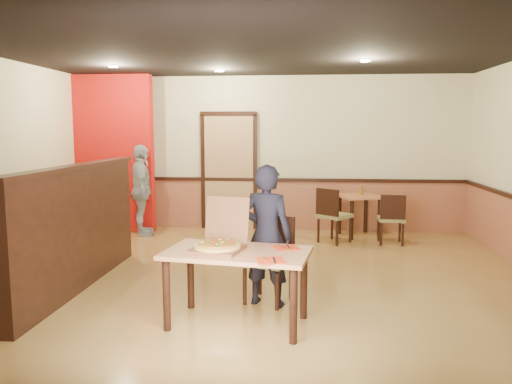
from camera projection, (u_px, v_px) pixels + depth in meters
The scene contains 23 objects.
floor at pixel (253, 287), 5.85m from camera, with size 7.00×7.00×0.00m, color #A67E40.
ceiling at pixel (253, 42), 5.50m from camera, with size 7.00×7.00×0.00m, color black.
wall_back at pixel (272, 153), 9.13m from camera, with size 7.00×7.00×0.00m, color beige.
wainscot_back at pixel (272, 205), 9.22m from camera, with size 7.00×0.04×0.90m, color #99563D.
chair_rail_back at pixel (272, 180), 9.14m from camera, with size 7.00×0.06×0.06m, color black.
back_door at pixel (229, 172), 9.21m from camera, with size 0.90×0.06×2.10m, color tan.
booth_partition at pixel (79, 226), 5.75m from camera, with size 0.20×3.10×1.44m.
red_accent_panel at pixel (109, 154), 8.91m from camera, with size 1.60×0.20×2.78m, color #B6110D.
spot_a at pixel (113, 66), 7.50m from camera, with size 0.14×0.14×0.02m, color beige.
spot_b at pixel (219, 71), 8.04m from camera, with size 0.14×0.14×0.02m, color beige.
spot_c at pixel (365, 60), 6.85m from camera, with size 0.14×0.14×0.02m, color beige.
main_table at pixel (237, 262), 4.68m from camera, with size 1.43×0.95×0.72m.
diner_chair at pixel (271, 255), 5.37m from camera, with size 0.58×0.58×0.91m.
side_chair_left at pixel (332, 213), 8.05m from camera, with size 0.63×0.63×0.90m.
side_chair_right at pixel (392, 217), 7.96m from camera, with size 0.42×0.42×0.82m.
side_table at pixel (359, 205), 8.59m from camera, with size 0.85×0.85×0.72m.
diner at pixel (267, 235), 5.20m from camera, with size 0.54×0.36×1.49m, color black.
passerby at pixel (142, 190), 8.63m from camera, with size 0.93×0.39×1.58m, color #96979E.
pizza_box at pixel (219, 243), 4.70m from camera, with size 0.54×0.61×0.47m.
pizza at pixel (217, 246), 4.66m from camera, with size 0.44×0.44×0.03m, color gold.
napkin_near at pixel (270, 261), 4.31m from camera, with size 0.29×0.29×0.01m.
napkin_far at pixel (286, 248), 4.78m from camera, with size 0.29×0.29×0.01m.
condiment at pixel (361, 191), 8.57m from camera, with size 0.06×0.06×0.15m, color brown.
Camera 1 is at (0.58, -5.63, 1.85)m, focal length 35.00 mm.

